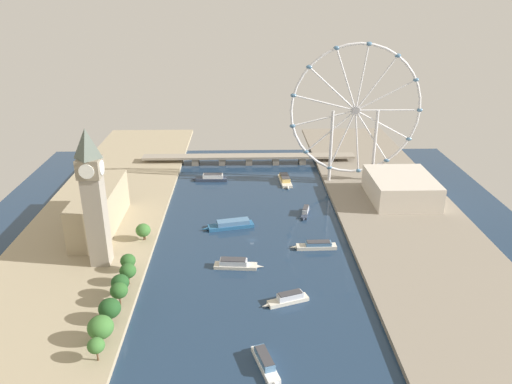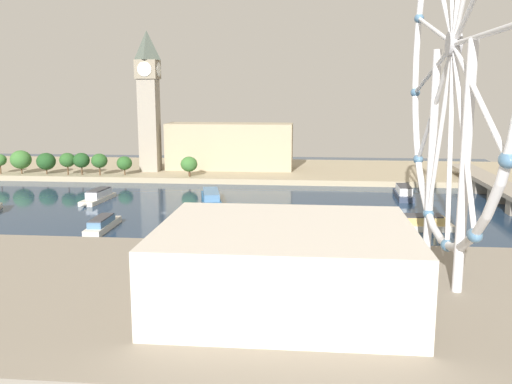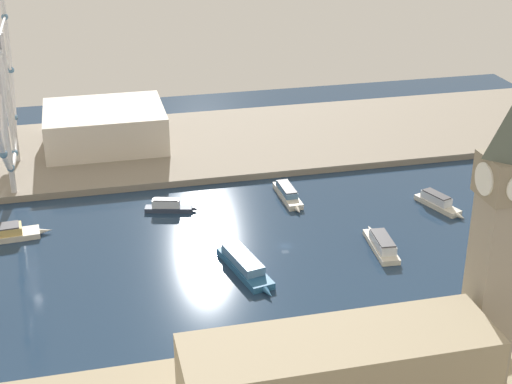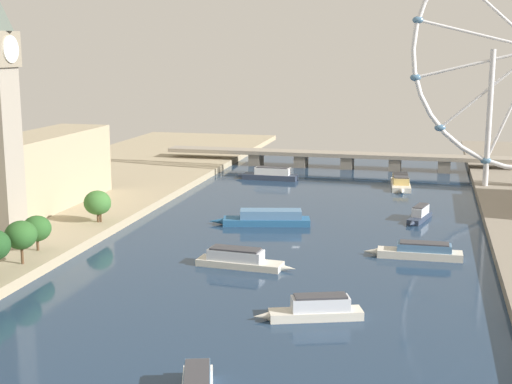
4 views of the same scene
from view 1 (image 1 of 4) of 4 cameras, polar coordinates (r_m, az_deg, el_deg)
name	(u,v)px [view 1 (image 1 of 4)]	position (r m, az deg, el deg)	size (l,w,h in m)	color
ground_plane	(252,240)	(322.96, -0.46, -5.56)	(383.67, 383.67, 0.00)	#1E334C
riverbank_left	(86,240)	(337.92, -18.96, -5.27)	(90.00, 520.00, 3.00)	tan
riverbank_right	(415,236)	(341.07, 17.86, -4.85)	(90.00, 520.00, 3.00)	gray
clock_tower	(94,196)	(287.98, -18.20, -0.47)	(13.37, 13.37, 80.92)	gray
parliament_block	(100,209)	(342.47, -17.59, -1.85)	(22.00, 75.37, 27.65)	tan
tree_row_embankment	(120,285)	(267.83, -15.41, -10.27)	(12.49, 118.54, 13.42)	#513823
ferris_wheel	(355,111)	(404.32, 11.39, 9.10)	(105.73, 3.20, 111.25)	silver
riverside_hall	(401,188)	(389.12, 16.35, 0.49)	(46.37, 55.97, 18.10)	beige
river_bridge	(249,158)	(459.05, -0.82, 3.99)	(195.67, 12.81, 8.20)	gray
tour_boat_0	(316,246)	(314.61, 6.94, -6.14)	(29.53, 6.58, 4.94)	beige
tour_boat_1	(235,264)	(292.70, -2.42, -8.28)	(29.62, 8.82, 5.55)	beige
tour_boat_2	(231,224)	(338.49, -2.88, -3.76)	(36.60, 14.63, 5.44)	#235684
tour_boat_3	(266,363)	(225.76, 1.11, -19.09)	(12.20, 27.41, 5.44)	white
tour_boat_4	(211,178)	(420.91, -5.15, 1.64)	(31.01, 7.59, 6.24)	#2D384C
tour_boat_5	(288,299)	(263.61, 3.73, -12.16)	(25.50, 12.35, 5.74)	beige
tour_boat_6	(285,180)	(416.51, 3.36, 1.43)	(10.37, 32.57, 5.58)	beige
tour_boat_7	(305,212)	(358.78, 5.72, -2.28)	(8.87, 22.20, 5.48)	#2D384C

